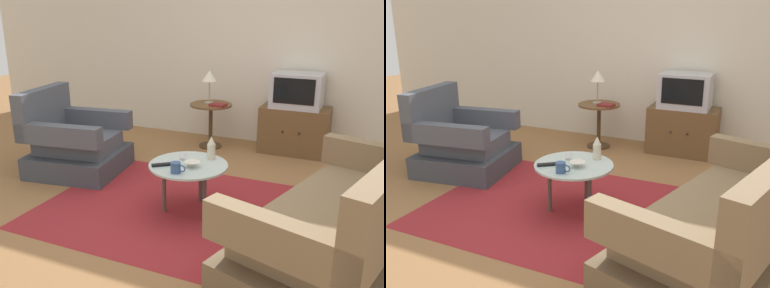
% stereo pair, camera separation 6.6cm
% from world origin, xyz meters
% --- Properties ---
extents(ground_plane, '(16.00, 16.00, 0.00)m').
position_xyz_m(ground_plane, '(0.00, 0.00, 0.00)').
color(ground_plane, olive).
extents(back_wall, '(9.00, 0.12, 2.70)m').
position_xyz_m(back_wall, '(0.00, 2.38, 1.35)').
color(back_wall, beige).
rests_on(back_wall, ground).
extents(area_rug, '(2.63, 1.88, 0.00)m').
position_xyz_m(area_rug, '(-0.03, 0.03, 0.00)').
color(area_rug, maroon).
rests_on(area_rug, ground).
extents(armchair, '(1.05, 1.01, 0.92)m').
position_xyz_m(armchair, '(-1.60, 0.43, 0.30)').
color(armchair, '#3E424B').
rests_on(armchair, ground).
extents(couch, '(1.42, 2.04, 0.93)m').
position_xyz_m(couch, '(1.31, -0.26, 0.30)').
color(couch, brown).
rests_on(couch, ground).
extents(coffee_table, '(0.69, 0.69, 0.45)m').
position_xyz_m(coffee_table, '(-0.03, 0.04, 0.40)').
color(coffee_table, '#B2C6C1').
rests_on(coffee_table, ground).
extents(side_table, '(0.54, 0.54, 0.58)m').
position_xyz_m(side_table, '(-0.53, 1.84, 0.42)').
color(side_table, brown).
rests_on(side_table, ground).
extents(tv_stand, '(0.83, 0.48, 0.58)m').
position_xyz_m(tv_stand, '(0.51, 2.06, 0.29)').
color(tv_stand, brown).
rests_on(tv_stand, ground).
extents(television, '(0.60, 0.45, 0.42)m').
position_xyz_m(television, '(0.51, 2.05, 0.80)').
color(television, '#B7B7BC').
rests_on(television, tv_stand).
extents(table_lamp, '(0.19, 0.19, 0.43)m').
position_xyz_m(table_lamp, '(-0.55, 1.85, 0.91)').
color(table_lamp, '#9E937A').
rests_on(table_lamp, side_table).
extents(vase, '(0.08, 0.08, 0.21)m').
position_xyz_m(vase, '(0.10, 0.24, 0.55)').
color(vase, beige).
rests_on(vase, coffee_table).
extents(mug, '(0.13, 0.08, 0.09)m').
position_xyz_m(mug, '(-0.04, -0.19, 0.50)').
color(mug, '#335184').
rests_on(mug, coffee_table).
extents(bowl, '(0.14, 0.14, 0.05)m').
position_xyz_m(bowl, '(0.03, -0.01, 0.47)').
color(bowl, silver).
rests_on(bowl, coffee_table).
extents(tv_remote_dark, '(0.17, 0.14, 0.02)m').
position_xyz_m(tv_remote_dark, '(-0.22, -0.09, 0.46)').
color(tv_remote_dark, black).
rests_on(tv_remote_dark, coffee_table).
extents(tv_remote_silver, '(0.10, 0.17, 0.02)m').
position_xyz_m(tv_remote_silver, '(-0.15, 0.17, 0.46)').
color(tv_remote_silver, '#B2B2B7').
rests_on(tv_remote_silver, coffee_table).
extents(book, '(0.21, 0.17, 0.03)m').
position_xyz_m(book, '(-0.40, 1.75, 0.59)').
color(book, maroon).
rests_on(book, side_table).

